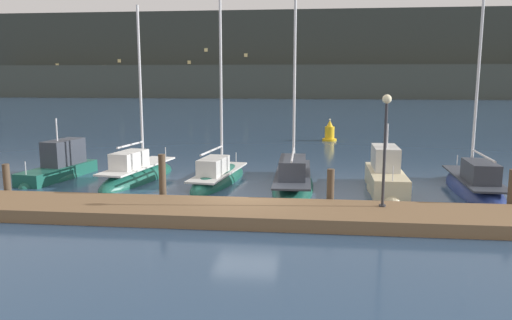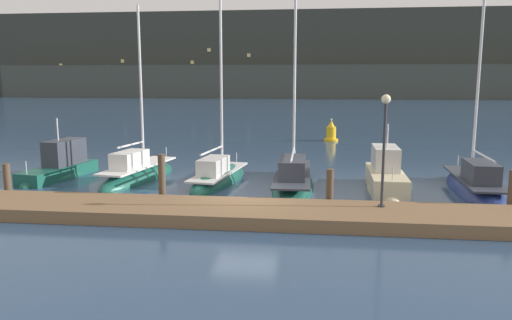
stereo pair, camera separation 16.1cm
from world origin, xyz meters
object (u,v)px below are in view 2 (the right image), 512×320
(motorboat_berth_1, at_px, (60,172))
(sailboat_berth_4, at_px, (293,183))
(sailboat_berth_2, at_px, (138,177))
(channel_buoy, at_px, (331,133))
(motorboat_berth_5, at_px, (386,183))
(sailboat_berth_6, at_px, (474,189))
(sailboat_berth_3, at_px, (218,179))
(dock_lamppost, at_px, (385,132))

(motorboat_berth_1, relative_size, sailboat_berth_4, 0.47)
(sailboat_berth_2, relative_size, channel_buoy, 5.19)
(motorboat_berth_5, height_order, sailboat_berth_6, sailboat_berth_6)
(sailboat_berth_6, bearing_deg, sailboat_berth_3, 176.47)
(sailboat_berth_6, bearing_deg, motorboat_berth_1, 177.77)
(sailboat_berth_3, height_order, motorboat_berth_5, sailboat_berth_3)
(channel_buoy, relative_size, dock_lamppost, 0.44)
(motorboat_berth_5, distance_m, sailboat_berth_6, 3.80)
(sailboat_berth_2, xyz_separation_m, sailboat_berth_6, (15.40, -0.68, -0.00))
(sailboat_berth_3, relative_size, sailboat_berth_6, 0.94)
(channel_buoy, bearing_deg, sailboat_berth_6, -71.17)
(motorboat_berth_1, distance_m, sailboat_berth_3, 7.98)
(motorboat_berth_5, relative_size, dock_lamppost, 1.30)
(sailboat_berth_4, relative_size, dock_lamppost, 2.92)
(channel_buoy, bearing_deg, motorboat_berth_5, -83.48)
(sailboat_berth_6, height_order, dock_lamppost, sailboat_berth_6)
(dock_lamppost, bearing_deg, sailboat_berth_2, 153.49)
(sailboat_berth_4, xyz_separation_m, dock_lamppost, (3.33, -4.77, 2.89))
(sailboat_berth_2, height_order, motorboat_berth_5, sailboat_berth_2)
(dock_lamppost, bearing_deg, sailboat_berth_6, 46.13)
(sailboat_berth_4, bearing_deg, sailboat_berth_6, -0.25)
(sailboat_berth_2, bearing_deg, dock_lamppost, -26.51)
(sailboat_berth_2, bearing_deg, channel_buoy, 58.96)
(sailboat_berth_3, height_order, sailboat_berth_4, sailboat_berth_4)
(motorboat_berth_1, relative_size, sailboat_berth_2, 0.59)
(sailboat_berth_6, xyz_separation_m, dock_lamppost, (-4.55, -4.73, 2.93))
(dock_lamppost, bearing_deg, motorboat_berth_1, 159.76)
(sailboat_berth_6, bearing_deg, channel_buoy, 108.83)
(channel_buoy, bearing_deg, dock_lamppost, -86.89)
(dock_lamppost, bearing_deg, sailboat_berth_3, 141.76)
(sailboat_berth_6, distance_m, dock_lamppost, 7.19)
(sailboat_berth_4, xyz_separation_m, sailboat_berth_6, (7.88, -0.03, -0.03))
(motorboat_berth_5, xyz_separation_m, dock_lamppost, (-0.76, -4.66, 2.74))
(channel_buoy, xyz_separation_m, dock_lamppost, (1.17, -21.49, 2.45))
(sailboat_berth_3, distance_m, dock_lamppost, 9.26)
(channel_buoy, bearing_deg, sailboat_berth_3, -109.64)
(sailboat_berth_2, xyz_separation_m, channel_buoy, (9.68, 16.08, 0.47))
(motorboat_berth_5, bearing_deg, sailboat_berth_3, 174.18)
(sailboat_berth_2, distance_m, channel_buoy, 18.78)
(sailboat_berth_6, bearing_deg, motorboat_berth_5, -178.87)
(motorboat_berth_1, xyz_separation_m, motorboat_berth_5, (15.63, -0.83, 0.04))
(channel_buoy, bearing_deg, motorboat_berth_1, -130.57)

